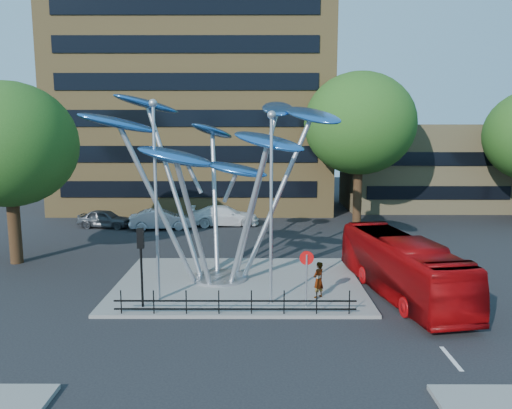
{
  "coord_description": "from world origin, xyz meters",
  "views": [
    {
      "loc": [
        -0.08,
        -17.93,
        7.77
      ],
      "look_at": [
        -0.15,
        4.0,
        4.36
      ],
      "focal_mm": 35.0,
      "sensor_mm": 36.0,
      "label": 1
    }
  ],
  "objects_px": {
    "street_lamp_right": "(271,191)",
    "parked_car_right": "(225,216)",
    "leaf_sculpture": "(217,146)",
    "red_bus": "(401,266)",
    "tree_left": "(8,145)",
    "tree_right": "(360,124)",
    "pedestrian": "(318,280)",
    "street_lamp_left": "(155,183)",
    "parked_car_left": "(105,219)",
    "no_entry_sign_island": "(307,269)",
    "traffic_light_island": "(141,251)",
    "parked_car_mid": "(161,219)"
  },
  "relations": [
    {
      "from": "street_lamp_right",
      "to": "parked_car_right",
      "type": "distance_m",
      "value": 18.9
    },
    {
      "from": "leaf_sculpture",
      "to": "red_bus",
      "type": "relative_size",
      "value": 1.28
    },
    {
      "from": "tree_left",
      "to": "street_lamp_right",
      "type": "bearing_deg",
      "value": -25.77
    },
    {
      "from": "tree_right",
      "to": "pedestrian",
      "type": "distance_m",
      "value": 20.33
    },
    {
      "from": "tree_left",
      "to": "street_lamp_left",
      "type": "height_order",
      "value": "tree_left"
    },
    {
      "from": "parked_car_right",
      "to": "leaf_sculpture",
      "type": "bearing_deg",
      "value": 178.72
    },
    {
      "from": "tree_left",
      "to": "parked_car_right",
      "type": "distance_m",
      "value": 16.95
    },
    {
      "from": "parked_car_left",
      "to": "street_lamp_right",
      "type": "bearing_deg",
      "value": -135.66
    },
    {
      "from": "tree_right",
      "to": "no_entry_sign_island",
      "type": "distance_m",
      "value": 21.31
    },
    {
      "from": "pedestrian",
      "to": "parked_car_right",
      "type": "xyz_separation_m",
      "value": [
        -5.36,
        17.42,
        -0.19
      ]
    },
    {
      "from": "parked_car_right",
      "to": "pedestrian",
      "type": "bearing_deg",
      "value": -166.68
    },
    {
      "from": "tree_right",
      "to": "street_lamp_left",
      "type": "height_order",
      "value": "tree_right"
    },
    {
      "from": "tree_left",
      "to": "street_lamp_left",
      "type": "bearing_deg",
      "value": -34.38
    },
    {
      "from": "leaf_sculpture",
      "to": "pedestrian",
      "type": "bearing_deg",
      "value": -32.25
    },
    {
      "from": "traffic_light_island",
      "to": "parked_car_mid",
      "type": "distance_m",
      "value": 17.36
    },
    {
      "from": "leaf_sculpture",
      "to": "no_entry_sign_island",
      "type": "bearing_deg",
      "value": -45.67
    },
    {
      "from": "red_bus",
      "to": "parked_car_left",
      "type": "distance_m",
      "value": 24.4
    },
    {
      "from": "leaf_sculpture",
      "to": "parked_car_right",
      "type": "relative_size",
      "value": 2.35
    },
    {
      "from": "street_lamp_left",
      "to": "traffic_light_island",
      "type": "xyz_separation_m",
      "value": [
        -0.5,
        -1.0,
        -2.74
      ]
    },
    {
      "from": "traffic_light_island",
      "to": "parked_car_right",
      "type": "height_order",
      "value": "traffic_light_island"
    },
    {
      "from": "pedestrian",
      "to": "red_bus",
      "type": "bearing_deg",
      "value": 147.64
    },
    {
      "from": "leaf_sculpture",
      "to": "parked_car_right",
      "type": "xyz_separation_m",
      "value": [
        -0.63,
        14.44,
        -6.09
      ]
    },
    {
      "from": "tree_right",
      "to": "traffic_light_island",
      "type": "bearing_deg",
      "value": -123.69
    },
    {
      "from": "street_lamp_left",
      "to": "red_bus",
      "type": "relative_size",
      "value": 0.88
    },
    {
      "from": "parked_car_left",
      "to": "street_lamp_left",
      "type": "bearing_deg",
      "value": -147.47
    },
    {
      "from": "red_bus",
      "to": "parked_car_right",
      "type": "relative_size",
      "value": 1.84
    },
    {
      "from": "leaf_sculpture",
      "to": "street_lamp_right",
      "type": "relative_size",
      "value": 1.53
    },
    {
      "from": "leaf_sculpture",
      "to": "red_bus",
      "type": "xyz_separation_m",
      "value": [
        8.67,
        -2.21,
        -5.48
      ]
    },
    {
      "from": "street_lamp_right",
      "to": "parked_car_mid",
      "type": "bearing_deg",
      "value": 115.73
    },
    {
      "from": "tree_right",
      "to": "parked_car_left",
      "type": "xyz_separation_m",
      "value": [
        -19.99,
        -1.74,
        -7.33
      ]
    },
    {
      "from": "tree_left",
      "to": "parked_car_mid",
      "type": "relative_size",
      "value": 2.2
    },
    {
      "from": "leaf_sculpture",
      "to": "pedestrian",
      "type": "xyz_separation_m",
      "value": [
        4.73,
        -2.99,
        -5.89
      ]
    },
    {
      "from": "tree_right",
      "to": "leaf_sculpture",
      "type": "xyz_separation_m",
      "value": [
        -10.07,
        -15.32,
        -1.16
      ]
    },
    {
      "from": "tree_right",
      "to": "red_bus",
      "type": "bearing_deg",
      "value": -94.57
    },
    {
      "from": "tree_right",
      "to": "street_lamp_right",
      "type": "bearing_deg",
      "value": -111.54
    },
    {
      "from": "no_entry_sign_island",
      "to": "red_bus",
      "type": "distance_m",
      "value": 5.02
    },
    {
      "from": "tree_right",
      "to": "parked_car_right",
      "type": "bearing_deg",
      "value": -175.3
    },
    {
      "from": "street_lamp_left",
      "to": "no_entry_sign_island",
      "type": "bearing_deg",
      "value": -8.61
    },
    {
      "from": "traffic_light_island",
      "to": "street_lamp_left",
      "type": "bearing_deg",
      "value": 63.43
    },
    {
      "from": "no_entry_sign_island",
      "to": "parked_car_left",
      "type": "relative_size",
      "value": 0.59
    },
    {
      "from": "traffic_light_island",
      "to": "pedestrian",
      "type": "distance_m",
      "value": 7.93
    },
    {
      "from": "red_bus",
      "to": "parked_car_right",
      "type": "xyz_separation_m",
      "value": [
        -9.3,
        16.65,
        -0.6
      ]
    },
    {
      "from": "street_lamp_right",
      "to": "parked_car_mid",
      "type": "height_order",
      "value": "street_lamp_right"
    },
    {
      "from": "street_lamp_left",
      "to": "tree_right",
      "type": "bearing_deg",
      "value": 55.95
    },
    {
      "from": "street_lamp_left",
      "to": "traffic_light_island",
      "type": "height_order",
      "value": "street_lamp_left"
    },
    {
      "from": "parked_car_left",
      "to": "parked_car_right",
      "type": "bearing_deg",
      "value": -76.26
    },
    {
      "from": "street_lamp_left",
      "to": "street_lamp_right",
      "type": "relative_size",
      "value": 1.06
    },
    {
      "from": "street_lamp_left",
      "to": "pedestrian",
      "type": "xyz_separation_m",
      "value": [
        7.16,
        0.2,
        -4.38
      ]
    },
    {
      "from": "red_bus",
      "to": "parked_car_left",
      "type": "bearing_deg",
      "value": 130.13
    },
    {
      "from": "pedestrian",
      "to": "parked_car_mid",
      "type": "height_order",
      "value": "pedestrian"
    }
  ]
}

